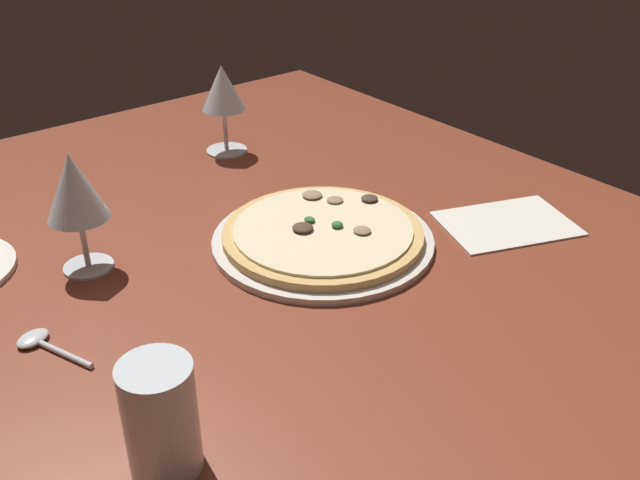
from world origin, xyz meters
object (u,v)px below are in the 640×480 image
Objects in this scene: wine_glass_near at (75,190)px; water_glass at (162,425)px; spoon at (41,342)px; paper_menu at (507,224)px; pizza_main at (323,236)px; wine_glass_far at (223,91)px.

wine_glass_near is 39.05cm from water_glass.
paper_menu is at bearing -103.06° from spoon.
spoon is (14.98, 64.56, 0.31)cm from paper_menu.
wine_glass_near is (14.69, 28.61, 10.33)cm from pizza_main.
paper_menu is (-27.56, -53.41, -11.40)cm from wine_glass_near.
paper_menu is at bearing -117.30° from wine_glass_near.
pizza_main is 43.86cm from water_glass.
water_glass is 63.04cm from paper_menu.
wine_glass_near reaches higher than spoon.
spoon is (-34.90, 47.30, -10.95)cm from wine_glass_far.
spoon is (-12.59, 11.15, -11.09)cm from wine_glass_near.
wine_glass_far is at bearing -53.58° from spoon.
spoon is (2.11, 39.76, -0.77)cm from pizza_main.
pizza_main is at bearing 168.48° from wine_glass_far.
wine_glass_near is at bearing 121.68° from wine_glass_far.
pizza_main is 2.70× the size of water_glass.
wine_glass_near reaches higher than paper_menu.
water_glass is 25.47cm from spoon.
wine_glass_near reaches higher than pizza_main.
wine_glass_near reaches higher than wine_glass_far.
paper_menu is 66.27cm from spoon.
wine_glass_far is at bearing -11.52° from pizza_main.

